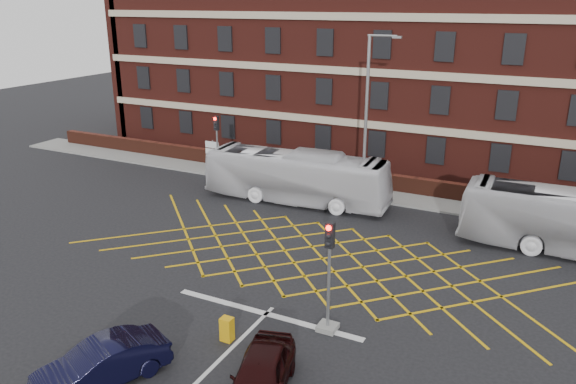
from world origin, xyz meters
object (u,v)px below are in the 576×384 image
at_px(traffic_light_near, 329,287).
at_px(direction_signs, 212,152).
at_px(car_navy, 101,364).
at_px(utility_cabinet, 227,329).
at_px(bus_left, 296,177).
at_px(street_lamp, 366,149).
at_px(traffic_light_far, 218,153).
at_px(car_maroon, 261,375).

xyz_separation_m(traffic_light_near, direction_signs, (-15.18, 15.13, -0.39)).
bearing_deg(car_navy, utility_cabinet, 82.98).
xyz_separation_m(bus_left, street_lamp, (3.86, 1.11, 1.89)).
relative_size(bus_left, street_lamp, 1.14).
height_order(traffic_light_far, utility_cabinet, traffic_light_far).
bearing_deg(bus_left, utility_cabinet, -166.99).
xyz_separation_m(car_navy, traffic_light_far, (-8.69, 19.86, 1.06)).
distance_m(car_navy, street_lamp, 19.42).
xyz_separation_m(traffic_light_near, utility_cabinet, (-2.95, -2.23, -1.31)).
bearing_deg(traffic_light_far, bus_left, -15.22).
bearing_deg(bus_left, street_lamp, -77.14).
distance_m(bus_left, car_maroon, 17.58).
height_order(traffic_light_near, traffic_light_far, same).
bearing_deg(bus_left, direction_signs, 65.61).
relative_size(car_navy, traffic_light_near, 1.00).
distance_m(bus_left, street_lamp, 4.44).
xyz_separation_m(traffic_light_far, utility_cabinet, (10.94, -16.08, -1.31)).
distance_m(street_lamp, utility_cabinet, 15.64).
distance_m(traffic_light_near, utility_cabinet, 3.92).
height_order(traffic_light_far, direction_signs, traffic_light_far).
bearing_deg(direction_signs, bus_left, -21.15).
distance_m(car_navy, direction_signs, 23.38).
xyz_separation_m(bus_left, direction_signs, (-8.09, 3.13, -0.18)).
height_order(traffic_light_near, street_lamp, street_lamp).
xyz_separation_m(bus_left, car_navy, (1.89, -18.01, -0.86)).
distance_m(car_maroon, street_lamp, 17.80).
xyz_separation_m(car_maroon, direction_signs, (-14.75, 19.37, 0.68)).
height_order(car_navy, street_lamp, street_lamp).
bearing_deg(street_lamp, bus_left, -163.90).
height_order(street_lamp, direction_signs, street_lamp).
relative_size(bus_left, traffic_light_near, 2.62).
bearing_deg(car_maroon, utility_cabinet, 126.05).
relative_size(car_maroon, street_lamp, 0.42).
height_order(car_maroon, traffic_light_far, traffic_light_far).
bearing_deg(street_lamp, car_navy, -95.87).
distance_m(car_maroon, traffic_light_far, 22.58).
height_order(car_maroon, direction_signs, direction_signs).
relative_size(direction_signs, utility_cabinet, 2.44).
bearing_deg(street_lamp, traffic_light_far, 176.05).
bearing_deg(car_maroon, street_lamp, 83.93).
bearing_deg(traffic_light_far, car_navy, -66.36).
bearing_deg(traffic_light_near, bus_left, 120.60).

